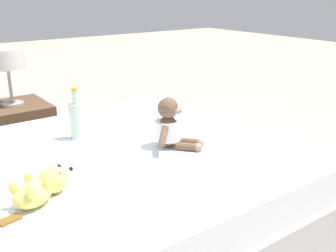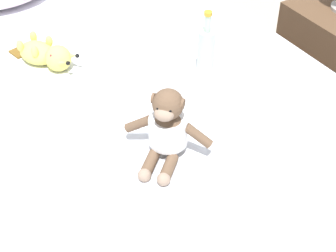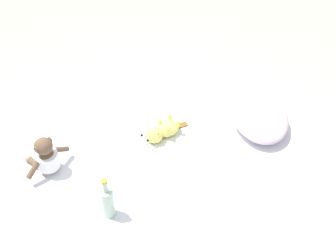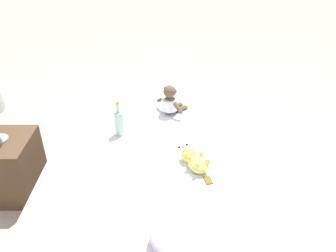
# 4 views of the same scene
# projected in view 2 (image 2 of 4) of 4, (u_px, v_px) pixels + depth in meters

# --- Properties ---
(ground_plane) EXTENTS (16.00, 16.00, 0.00)m
(ground_plane) POSITION_uv_depth(u_px,v_px,m) (122.00, 154.00, 2.35)
(ground_plane) COLOR #B7A893
(bed) EXTENTS (1.43, 2.09, 0.46)m
(bed) POSITION_uv_depth(u_px,v_px,m) (119.00, 114.00, 2.21)
(bed) COLOR #B2B2B7
(bed) RESTS_ON ground_plane
(plush_monkey) EXTENTS (0.26, 0.26, 0.24)m
(plush_monkey) POSITION_uv_depth(u_px,v_px,m) (167.00, 129.00, 1.63)
(plush_monkey) COLOR brown
(plush_monkey) RESTS_ON bed
(plush_yellow_creature) EXTENTS (0.21, 0.31, 0.10)m
(plush_yellow_creature) POSITION_uv_depth(u_px,v_px,m) (46.00, 54.00, 2.03)
(plush_yellow_creature) COLOR #EAE066
(plush_yellow_creature) RESTS_ON bed
(glass_bottle) EXTENTS (0.06, 0.06, 0.25)m
(glass_bottle) POSITION_uv_depth(u_px,v_px,m) (206.00, 50.00, 1.97)
(glass_bottle) COLOR #B2D1B7
(glass_bottle) RESTS_ON bed
(nightstand) EXTENTS (0.42, 0.42, 0.45)m
(nightstand) POSITION_uv_depth(u_px,v_px,m) (336.00, 52.00, 2.56)
(nightstand) COLOR brown
(nightstand) RESTS_ON ground_plane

